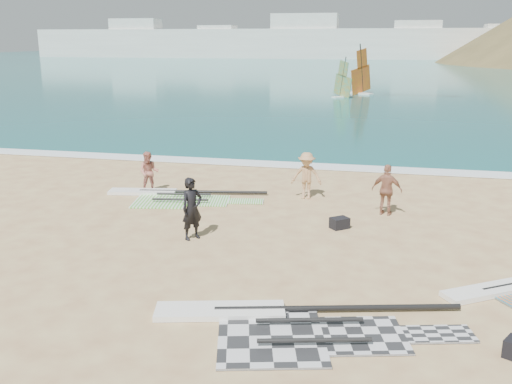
% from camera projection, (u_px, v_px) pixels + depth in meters
% --- Properties ---
extents(ground, '(300.00, 300.00, 0.00)m').
position_uv_depth(ground, '(247.00, 277.00, 13.47)').
color(ground, '#D2B97B').
rests_on(ground, ground).
extents(sea, '(300.00, 240.00, 0.06)m').
position_uv_depth(sea, '(376.00, 62.00, 137.75)').
color(sea, '#0C4F58').
rests_on(sea, ground).
extents(surf_line, '(300.00, 1.20, 0.04)m').
position_uv_depth(surf_line, '(313.00, 167.00, 25.05)').
color(surf_line, white).
rests_on(surf_line, ground).
extents(far_town, '(160.00, 8.00, 12.00)m').
position_uv_depth(far_town, '(320.00, 42.00, 156.88)').
color(far_town, white).
rests_on(far_town, ground).
extents(rig_grey, '(6.40, 3.32, 0.20)m').
position_uv_depth(rig_grey, '(284.00, 323.00, 11.20)').
color(rig_grey, '#272729').
rests_on(rig_grey, ground).
extents(rig_green, '(5.83, 2.71, 0.20)m').
position_uv_depth(rig_green, '(171.00, 196.00, 20.21)').
color(rig_green, '#4DC427').
rests_on(rig_green, ground).
extents(gear_bag_near, '(0.63, 0.62, 0.33)m').
position_uv_depth(gear_bag_near, '(340.00, 223.00, 16.92)').
color(gear_bag_near, black).
rests_on(gear_bag_near, ground).
extents(person_wetsuit, '(0.73, 0.77, 1.77)m').
position_uv_depth(person_wetsuit, '(192.00, 209.00, 15.85)').
color(person_wetsuit, black).
rests_on(person_wetsuit, ground).
extents(beachgoer_left, '(0.83, 0.71, 1.51)m').
position_uv_depth(beachgoer_left, '(149.00, 172.00, 20.74)').
color(beachgoer_left, '#BC6E5F').
rests_on(beachgoer_left, ground).
extents(beachgoer_mid, '(1.07, 0.63, 1.65)m').
position_uv_depth(beachgoer_mid, '(306.00, 176.00, 19.93)').
color(beachgoer_mid, tan).
rests_on(beachgoer_mid, ground).
extents(beachgoer_back, '(1.03, 0.59, 1.64)m').
position_uv_depth(beachgoer_back, '(387.00, 190.00, 18.04)').
color(beachgoer_back, '#A56B51').
rests_on(beachgoer_back, ground).
extents(windsurfer_left, '(1.94, 1.91, 3.85)m').
position_uv_depth(windsurfer_left, '(343.00, 85.00, 53.84)').
color(windsurfer_left, white).
rests_on(windsurfer_left, ground).
extents(windsurfer_centre, '(2.73, 2.84, 5.02)m').
position_uv_depth(windsurfer_centre, '(361.00, 80.00, 57.00)').
color(windsurfer_centre, white).
rests_on(windsurfer_centre, ground).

